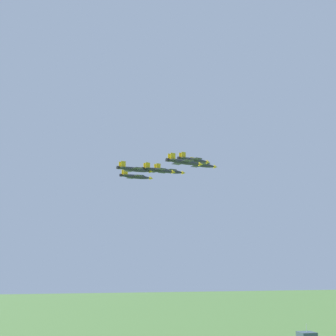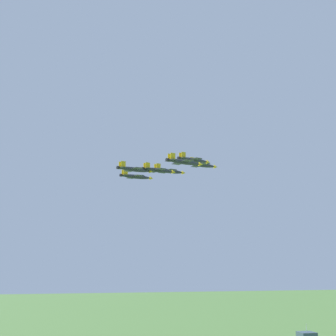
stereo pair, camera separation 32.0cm
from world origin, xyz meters
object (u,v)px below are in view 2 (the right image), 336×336
object	(u,v)px
jet_left_wingman	(169,171)
jet_slot_rear	(158,170)
jet_right_wingman	(194,160)
jet_trailing	(135,169)
jet_lead	(202,165)
jet_left_outer	(136,177)
jet_right_outer	(184,162)

from	to	relation	value
jet_left_wingman	jet_slot_rear	xyz separation A→B (m)	(-13.80, 8.08, -2.47)
jet_right_wingman	jet_trailing	world-z (taller)	jet_right_wingman
jet_left_wingman	jet_trailing	world-z (taller)	jet_left_wingman
jet_lead	jet_right_wingman	bearing A→B (deg)	-139.65
jet_lead	jet_left_outer	distance (m)	32.36
jet_right_outer	jet_slot_rear	distance (m)	20.71
jet_left_outer	jet_slot_rear	world-z (taller)	jet_left_outer
jet_right_outer	jet_slot_rear	bearing A→B (deg)	89.09
jet_right_wingman	jet_left_outer	world-z (taller)	jet_right_wingman
jet_left_outer	jet_right_outer	xyz separation A→B (m)	(-39.10, -13.67, 0.10)
jet_right_wingman	jet_trailing	xyz separation A→B (m)	(1.73, 26.42, -5.12)
jet_lead	jet_left_wingman	xyz separation A→B (m)	(5.75, 14.92, -2.58)
jet_left_outer	jet_trailing	distance (m)	24.05
jet_left_outer	jet_left_wingman	bearing A→B (deg)	-39.34
jet_right_wingman	jet_trailing	size ratio (longest dim) A/B	0.98
jet_lead	jet_left_outer	world-z (taller)	jet_lead
jet_right_wingman	jet_left_outer	size ratio (longest dim) A/B	0.97
jet_slot_rear	jet_trailing	size ratio (longest dim) A/B	0.99
jet_trailing	jet_left_wingman	bearing A→B (deg)	22.07
jet_left_outer	jet_right_wingman	bearing A→B (deg)	-67.57
jet_lead	jet_trailing	world-z (taller)	jet_lead
jet_left_wingman	jet_slot_rear	bearing A→B (deg)	-138.79
jet_left_outer	jet_trailing	world-z (taller)	jet_left_outer
jet_slot_rear	jet_right_wingman	bearing A→B (deg)	-40.14
jet_right_outer	jet_trailing	size ratio (longest dim) A/B	1.03
jet_left_wingman	jet_trailing	xyz separation A→B (m)	(-17.82, 19.59, -3.34)
jet_right_outer	jet_left_outer	bearing A→B (deg)	89.09
jet_lead	jet_right_outer	bearing A→B (deg)	-139.65
jet_trailing	jet_right_wingman	bearing A→B (deg)	-23.98
jet_lead	jet_trailing	bearing A→B (deg)	179.99
jet_lead	jet_slot_rear	world-z (taller)	jet_lead
jet_lead	jet_right_wingman	size ratio (longest dim) A/B	1.03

